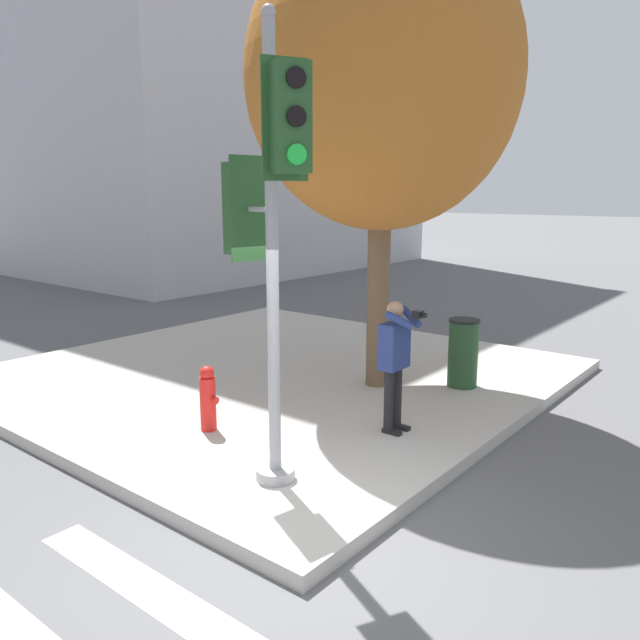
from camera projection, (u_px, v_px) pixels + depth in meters
name	position (u px, v px, depth m)	size (l,w,h in m)	color
ground_plane	(296.00, 544.00, 5.46)	(160.00, 160.00, 0.00)	#5B5B5E
sidewalk_corner	(275.00, 374.00, 10.27)	(8.00, 8.00, 0.16)	#BCB7AD
traffic_signal_pole	(267.00, 217.00, 5.79)	(0.70, 1.29, 4.49)	#939399
person_photographer	(395.00, 355.00, 7.45)	(0.50, 0.53, 1.61)	black
street_tree	(382.00, 78.00, 8.59)	(3.83, 3.83, 6.53)	brown
fire_hydrant	(208.00, 398.00, 7.59)	(0.20, 0.26, 0.81)	red
trash_bin	(463.00, 353.00, 9.30)	(0.46, 0.46, 1.03)	#234728
building_right	(188.00, 25.00, 25.39)	(15.08, 14.07, 19.35)	#BCBCC1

